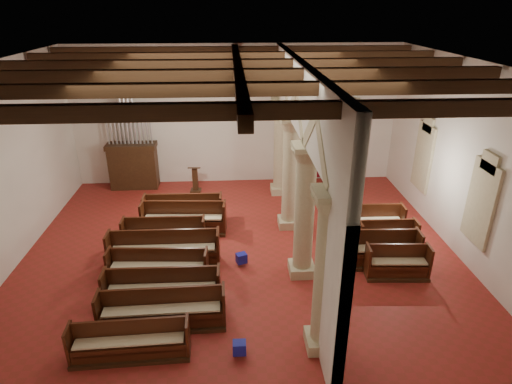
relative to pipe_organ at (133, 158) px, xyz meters
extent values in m
plane|color=maroon|center=(4.50, -5.50, -1.37)|extent=(14.00, 14.00, 0.00)
plane|color=black|center=(4.50, -5.50, 4.63)|extent=(14.00, 14.00, 0.00)
cube|color=white|center=(4.50, 0.50, 1.63)|extent=(14.00, 0.02, 6.00)
cube|color=white|center=(4.50, -11.50, 1.63)|extent=(14.00, 0.02, 6.00)
cube|color=white|center=(-2.50, -5.50, 1.63)|extent=(0.02, 12.00, 6.00)
cube|color=white|center=(11.50, -5.50, 1.63)|extent=(0.02, 12.00, 6.00)
cube|color=beige|center=(6.30, -10.00, -1.22)|extent=(0.75, 0.75, 0.30)
cylinder|color=beige|center=(6.30, -10.00, 0.58)|extent=(0.56, 0.56, 3.30)
cube|color=beige|center=(6.30, -7.00, -1.22)|extent=(0.75, 0.75, 0.30)
cylinder|color=beige|center=(6.30, -7.00, 0.58)|extent=(0.56, 0.56, 3.30)
cube|color=beige|center=(6.30, -4.00, -1.22)|extent=(0.75, 0.75, 0.30)
cylinder|color=beige|center=(6.30, -4.00, 0.58)|extent=(0.56, 0.56, 3.30)
cube|color=beige|center=(6.30, -1.00, -1.22)|extent=(0.75, 0.75, 0.30)
cylinder|color=beige|center=(6.30, -1.00, 0.58)|extent=(0.56, 0.56, 3.30)
cube|color=white|center=(6.30, -5.50, 3.66)|extent=(0.25, 11.90, 1.93)
cube|color=#398169|center=(11.48, -7.00, 0.83)|extent=(0.03, 1.00, 2.20)
cube|color=#398169|center=(11.48, -3.00, 0.83)|extent=(0.03, 1.00, 2.20)
cube|color=#398169|center=(9.50, 0.48, 0.83)|extent=(1.00, 0.03, 2.20)
cube|color=#3A2412|center=(0.00, 0.00, -0.47)|extent=(2.00, 0.80, 1.80)
cube|color=#3A2412|center=(0.00, 0.00, 0.53)|extent=(2.10, 0.85, 0.20)
cube|color=black|center=(2.69, -0.69, -1.32)|extent=(0.47, 0.47, 0.10)
cube|color=black|center=(2.69, -0.69, -0.83)|extent=(0.23, 0.23, 1.08)
cube|color=black|center=(2.69, -0.76, -0.25)|extent=(0.51, 0.42, 0.19)
cube|color=maroon|center=(8.00, 0.42, -0.22)|extent=(1.60, 0.06, 2.10)
cylinder|color=gold|center=(8.00, 0.40, 0.88)|extent=(1.80, 0.04, 0.04)
cone|color=#3A2412|center=(8.90, 0.00, -1.32)|extent=(0.32, 0.32, 0.11)
cylinder|color=gold|center=(8.90, 0.00, -0.29)|extent=(0.04, 0.04, 2.16)
cylinder|color=gold|center=(8.90, 0.00, 0.70)|extent=(0.19, 0.62, 0.03)
cube|color=navy|center=(8.90, -0.02, 0.25)|extent=(0.48, 0.14, 0.76)
cube|color=#16359A|center=(4.34, -10.21, -1.12)|extent=(0.31, 0.25, 0.31)
cube|color=#162E9C|center=(2.94, -8.66, -1.10)|extent=(0.37, 0.32, 0.34)
cube|color=navy|center=(4.50, -6.47, -1.12)|extent=(0.38, 0.35, 0.31)
cylinder|color=white|center=(2.57, -9.63, -1.21)|extent=(1.11, 0.31, 0.11)
cylinder|color=white|center=(1.44, -8.39, -1.21)|extent=(1.05, 0.54, 0.11)
cube|color=#3A2412|center=(1.85, -10.08, -1.33)|extent=(2.72, 0.73, 0.09)
cube|color=#4F2310|center=(1.85, -10.13, -1.08)|extent=(2.56, 0.45, 0.41)
cube|color=#4F2310|center=(1.85, -9.92, -0.85)|extent=(2.55, 0.16, 0.86)
cube|color=#4F2310|center=(0.54, -10.07, -0.85)|extent=(0.08, 0.54, 0.86)
cube|color=#4F2310|center=(3.17, -10.07, -0.85)|extent=(0.08, 0.54, 0.86)
cube|color=#F6E6B5|center=(1.85, -10.13, -0.85)|extent=(2.46, 0.41, 0.05)
cube|color=#3A2412|center=(2.45, -9.11, -1.32)|extent=(3.16, 0.79, 0.10)
cube|color=#461E0F|center=(2.45, -9.16, -1.04)|extent=(3.00, 0.48, 0.45)
cube|color=#461E0F|center=(2.45, -8.93, -0.79)|extent=(2.99, 0.15, 0.96)
cube|color=#461E0F|center=(0.92, -9.09, -0.79)|extent=(0.09, 0.61, 0.96)
cube|color=#461E0F|center=(3.99, -9.09, -0.79)|extent=(0.09, 0.61, 0.96)
cube|color=#F6E6B5|center=(2.45, -9.16, -0.79)|extent=(2.88, 0.44, 0.05)
cube|color=#3A2412|center=(2.34, -8.25, -1.32)|extent=(3.09, 0.74, 0.10)
cube|color=#3E1F0D|center=(2.34, -8.30, -1.03)|extent=(2.94, 0.43, 0.47)
cube|color=#3E1F0D|center=(2.34, -8.07, -0.78)|extent=(2.93, 0.09, 0.98)
cube|color=#3E1F0D|center=(0.83, -8.23, -0.78)|extent=(0.08, 0.62, 0.98)
cube|color=#3E1F0D|center=(3.85, -8.23, -0.78)|extent=(0.08, 0.62, 0.98)
cube|color=#F6E6B5|center=(2.34, -8.30, -0.78)|extent=(2.82, 0.39, 0.05)
cube|color=#3A2412|center=(2.05, -7.11, -1.32)|extent=(2.94, 0.85, 0.09)
cube|color=#4F1A11|center=(2.05, -7.16, -1.06)|extent=(2.77, 0.56, 0.43)
cube|color=#4F1A11|center=(2.05, -6.94, -0.82)|extent=(2.75, 0.24, 0.90)
cube|color=#4F1A11|center=(0.63, -7.09, -0.82)|extent=(0.10, 0.57, 0.90)
cube|color=#4F1A11|center=(3.46, -7.09, -0.82)|extent=(0.10, 0.57, 0.90)
cube|color=#F6E6B5|center=(2.05, -7.16, -0.82)|extent=(2.66, 0.51, 0.05)
cube|color=#3A2412|center=(2.12, -6.28, -1.32)|extent=(3.42, 0.78, 0.11)
cube|color=#41140E|center=(2.12, -6.33, -1.02)|extent=(3.26, 0.45, 0.49)
cube|color=#41140E|center=(2.12, -6.08, -0.75)|extent=(3.26, 0.10, 1.03)
cube|color=#41140E|center=(0.45, -6.26, -0.75)|extent=(0.08, 0.65, 1.03)
cube|color=#41140E|center=(3.79, -6.26, -0.75)|extent=(0.08, 0.65, 1.03)
cube|color=#F6E6B5|center=(2.12, -6.33, -0.75)|extent=(3.13, 0.41, 0.05)
cube|color=#3A2412|center=(1.97, -5.19, -1.32)|extent=(2.72, 0.72, 0.10)
cube|color=#4D1A10|center=(1.97, -5.24, -1.05)|extent=(2.57, 0.43, 0.44)
cube|color=#4D1A10|center=(1.97, -5.01, -0.81)|extent=(2.56, 0.10, 0.93)
cube|color=#4D1A10|center=(0.64, -5.17, -0.81)|extent=(0.08, 0.59, 0.93)
cube|color=#4D1A10|center=(3.29, -5.17, -0.81)|extent=(0.08, 0.59, 0.93)
cube|color=#F6E6B5|center=(1.97, -5.24, -0.81)|extent=(2.47, 0.39, 0.05)
cube|color=#3A2412|center=(2.53, -4.25, -1.32)|extent=(2.99, 0.95, 0.11)
cube|color=#4C2510|center=(2.53, -4.31, -1.02)|extent=(2.82, 0.61, 0.49)
cube|color=#4C2510|center=(2.53, -4.06, -0.74)|extent=(2.80, 0.25, 1.03)
cube|color=#4C2510|center=(1.10, -4.23, -0.74)|extent=(0.12, 0.66, 1.03)
cube|color=#4C2510|center=(3.97, -4.23, -0.74)|extent=(0.12, 0.66, 1.03)
cube|color=#F6E6B5|center=(2.53, -4.31, -0.74)|extent=(2.71, 0.56, 0.05)
cube|color=#3A2412|center=(2.45, -3.59, -1.32)|extent=(2.85, 0.80, 0.11)
cube|color=#45130E|center=(2.45, -3.65, -1.02)|extent=(2.70, 0.47, 0.48)
cube|color=#45130E|center=(2.45, -3.40, -0.75)|extent=(2.69, 0.12, 1.02)
cube|color=#45130E|center=(1.06, -3.57, -0.75)|extent=(0.09, 0.64, 1.02)
cube|color=#45130E|center=(3.84, -3.57, -0.75)|extent=(0.09, 0.64, 1.02)
cube|color=#F6E6B5|center=(2.45, -3.65, -0.75)|extent=(2.59, 0.43, 0.05)
cube|color=#3A2412|center=(9.09, -7.33, -1.32)|extent=(1.88, 0.78, 0.10)
cube|color=#4A260F|center=(9.09, -7.38, -1.06)|extent=(1.72, 0.49, 0.43)
cube|color=#4A260F|center=(9.09, -7.16, -0.82)|extent=(1.70, 0.17, 0.92)
cube|color=#4A260F|center=(8.20, -7.31, -0.82)|extent=(0.10, 0.58, 0.92)
cube|color=#4A260F|center=(9.98, -7.31, -0.82)|extent=(0.10, 0.58, 0.92)
cube|color=#F6E6B5|center=(9.09, -7.38, -0.82)|extent=(1.65, 0.44, 0.05)
cube|color=#3A2412|center=(8.93, -6.71, -1.32)|extent=(2.09, 0.85, 0.11)
cube|color=#461C0F|center=(8.93, -6.76, -1.01)|extent=(1.93, 0.51, 0.49)
cube|color=#461C0F|center=(8.93, -6.51, -0.74)|extent=(1.92, 0.15, 1.04)
cube|color=#461C0F|center=(7.93, -6.68, -0.74)|extent=(0.10, 0.66, 1.04)
cube|color=#461C0F|center=(9.93, -6.68, -0.74)|extent=(0.10, 0.66, 1.04)
cube|color=#F6E6B5|center=(8.93, -6.76, -0.74)|extent=(1.85, 0.47, 0.05)
cube|color=#3A2412|center=(9.30, -5.83, -1.32)|extent=(1.91, 0.70, 0.10)
cube|color=#491B0F|center=(9.30, -5.88, -1.05)|extent=(1.76, 0.41, 0.44)
cube|color=#491B0F|center=(9.30, -5.65, -0.81)|extent=(1.76, 0.08, 0.93)
cube|color=#491B0F|center=(8.38, -5.81, -0.81)|extent=(0.07, 0.59, 0.93)
cube|color=#491B0F|center=(10.22, -5.81, -0.81)|extent=(0.07, 0.59, 0.93)
cube|color=#F6E6B5|center=(9.30, -5.88, -0.81)|extent=(1.69, 0.37, 0.05)
cube|color=#3A2412|center=(9.09, -4.79, -1.32)|extent=(2.24, 0.79, 0.10)
cube|color=#42170E|center=(9.09, -4.84, -1.03)|extent=(2.08, 0.47, 0.47)
cube|color=#42170E|center=(9.09, -4.60, -0.77)|extent=(2.07, 0.13, 0.98)
cube|color=#42170E|center=(8.02, -4.77, -0.77)|extent=(0.09, 0.62, 0.98)
cube|color=#42170E|center=(10.16, -4.77, -0.77)|extent=(0.09, 0.62, 0.98)
cube|color=#F6E6B5|center=(9.09, -4.84, -0.77)|extent=(2.00, 0.43, 0.05)
camera|label=1|loc=(4.27, -17.74, 6.16)|focal=30.00mm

